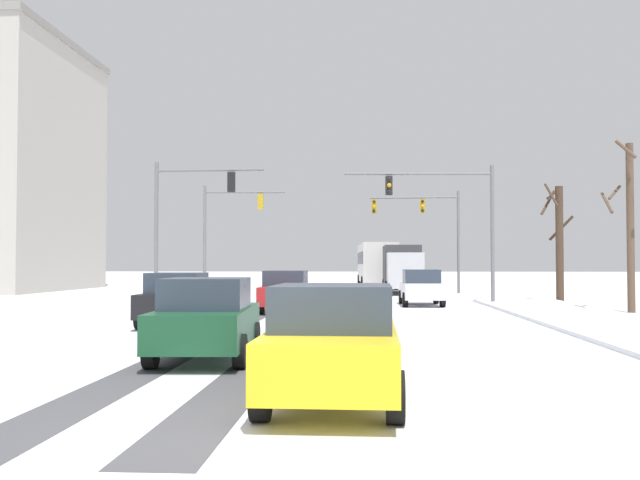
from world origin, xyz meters
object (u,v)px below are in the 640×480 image
at_px(car_white_lead, 421,287).
at_px(bus_oncoming, 376,262).
at_px(car_dark_green_fourth, 207,319).
at_px(bare_tree_sidewalk_mid, 630,223).
at_px(traffic_signal_far_right, 427,220).
at_px(traffic_signal_near_right, 450,208).
at_px(car_red_second, 286,291).
at_px(box_truck_delivery, 402,267).
at_px(car_black_third, 178,299).
at_px(car_yellow_cab_fifth, 333,343).
at_px(bare_tree_sidewalk_far, 559,240).
at_px(traffic_signal_far_left, 226,222).
at_px(traffic_signal_near_left, 185,209).

bearing_deg(car_white_lead, bus_oncoming, 93.95).
xyz_separation_m(car_dark_green_fourth, bus_oncoming, (4.13, 41.44, 1.18)).
bearing_deg(bare_tree_sidewalk_mid, traffic_signal_far_right, 109.33).
height_order(traffic_signal_near_right, car_red_second, traffic_signal_near_right).
bearing_deg(box_truck_delivery, car_white_lead, -89.26).
bearing_deg(bus_oncoming, car_black_third, -101.15).
bearing_deg(car_yellow_cab_fifth, car_white_lead, 82.44).
bearing_deg(car_black_third, bare_tree_sidewalk_far, 43.61).
height_order(traffic_signal_near_right, car_dark_green_fourth, traffic_signal_near_right).
relative_size(car_red_second, bare_tree_sidewalk_mid, 0.61).
bearing_deg(car_white_lead, traffic_signal_far_left, 138.70).
distance_m(bus_oncoming, bare_tree_sidewalk_mid, 28.67).
distance_m(car_white_lead, box_truck_delivery, 12.76).
xyz_separation_m(car_yellow_cab_fifth, bus_oncoming, (1.45, 45.66, 1.18)).
xyz_separation_m(car_red_second, car_dark_green_fourth, (-0.10, -13.77, 0.00)).
height_order(traffic_signal_far_right, car_red_second, traffic_signal_far_right).
xyz_separation_m(traffic_signal_far_right, car_yellow_cab_fifth, (-4.51, -36.27, -3.81)).
distance_m(car_yellow_cab_fifth, box_truck_delivery, 35.65).
distance_m(car_white_lead, bare_tree_sidewalk_mid, 9.17).
bearing_deg(car_black_third, box_truck_delivery, 71.18).
xyz_separation_m(car_red_second, car_yellow_cab_fifth, (2.59, -17.99, 0.00)).
relative_size(traffic_signal_far_left, car_red_second, 1.58).
xyz_separation_m(traffic_signal_far_left, car_black_third, (2.46, -20.44, -3.53)).
distance_m(traffic_signal_near_right, car_red_second, 10.01).
bearing_deg(bus_oncoming, box_truck_delivery, -82.04).
bearing_deg(traffic_signal_far_left, bare_tree_sidewalk_far, -18.05).
bearing_deg(bare_tree_sidewalk_mid, car_dark_green_fourth, -133.04).
distance_m(traffic_signal_near_right, traffic_signal_far_right, 12.23).
height_order(car_white_lead, car_black_third, same).
distance_m(car_white_lead, car_yellow_cab_fifth, 23.00).
height_order(traffic_signal_near_left, box_truck_delivery, traffic_signal_near_left).
xyz_separation_m(traffic_signal_far_left, car_yellow_cab_fifth, (7.69, -32.21, -3.53)).
height_order(traffic_signal_near_left, traffic_signal_far_left, same).
bearing_deg(bus_oncoming, traffic_signal_far_right, -71.92).
distance_m(traffic_signal_near_left, car_white_lead, 11.25).
xyz_separation_m(car_yellow_cab_fifth, bare_tree_sidewalk_far, (10.12, 26.40, 2.24)).
bearing_deg(box_truck_delivery, car_black_third, -108.82).
height_order(bus_oncoming, bare_tree_sidewalk_far, bare_tree_sidewalk_far).
height_order(car_red_second, bare_tree_sidewalk_mid, bare_tree_sidewalk_mid).
height_order(car_white_lead, bare_tree_sidewalk_mid, bare_tree_sidewalk_mid).
xyz_separation_m(traffic_signal_near_left, car_yellow_cab_fifth, (7.63, -22.13, -3.55)).
bearing_deg(traffic_signal_far_left, traffic_signal_near_left, -89.65).
distance_m(traffic_signal_far_right, car_yellow_cab_fifth, 36.74).
bearing_deg(car_white_lead, traffic_signal_far_right, 83.70).
bearing_deg(car_white_lead, car_yellow_cab_fifth, -97.56).
relative_size(traffic_signal_near_left, bare_tree_sidewalk_far, 1.10).
bearing_deg(traffic_signal_far_right, traffic_signal_near_left, -130.67).
height_order(car_red_second, car_black_third, same).
xyz_separation_m(car_white_lead, bus_oncoming, (-1.58, 22.86, 1.18)).
relative_size(car_dark_green_fourth, bare_tree_sidewalk_far, 0.71).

